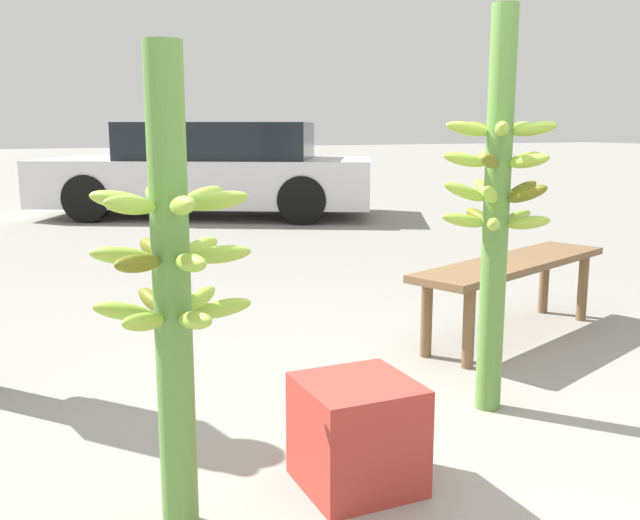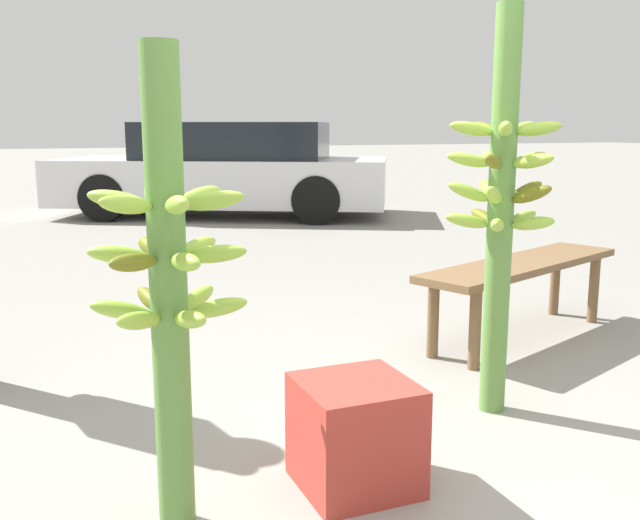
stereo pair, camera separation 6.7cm
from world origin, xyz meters
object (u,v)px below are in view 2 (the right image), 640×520
object	(u,v)px
market_bench	(522,273)
produce_crate	(355,434)
banana_stalk_center	(501,203)
banana_stalk_left	(168,283)
parked_car	(226,170)

from	to	relation	value
market_bench	produce_crate	size ratio (longest dim) A/B	4.29
banana_stalk_center	produce_crate	distance (m)	1.14
banana_stalk_left	parked_car	xyz separation A→B (m)	(2.15, 7.41, -0.14)
banana_stalk_left	banana_stalk_center	bearing A→B (deg)	14.72
banana_stalk_left	market_bench	bearing A→B (deg)	28.37
banana_stalk_left	parked_car	size ratio (longest dim) A/B	0.30
banana_stalk_left	banana_stalk_center	size ratio (longest dim) A/B	0.85
banana_stalk_left	parked_car	distance (m)	7.71
market_bench	parked_car	xyz separation A→B (m)	(-0.03, 6.23, 0.23)
market_bench	produce_crate	world-z (taller)	market_bench
market_bench	parked_car	bearing A→B (deg)	69.17
banana_stalk_left	banana_stalk_center	xyz separation A→B (m)	(1.42, 0.37, 0.14)
banana_stalk_left	banana_stalk_center	distance (m)	1.47
banana_stalk_center	market_bench	bearing A→B (deg)	46.50
banana_stalk_left	produce_crate	xyz separation A→B (m)	(0.60, -0.00, -0.57)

